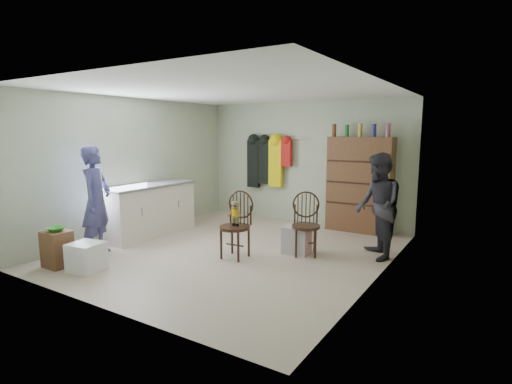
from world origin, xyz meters
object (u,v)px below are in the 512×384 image
Objects in this scene: counter at (149,209)px; chair_front at (237,220)px; dresser at (360,184)px; chair_far at (306,221)px.

chair_front reaches higher than counter.
chair_front is at bearing -6.66° from counter.
counter is 2.15m from chair_front.
dresser is (1.06, 2.55, 0.34)m from chair_front.
counter is at bearing -144.31° from dresser.
dresser reaches higher than counter.
chair_far is (0.82, 0.69, -0.05)m from chair_front.
chair_far is 1.91m from dresser.
counter is 2.99m from chair_far.
chair_front is at bearing -166.13° from chair_far.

